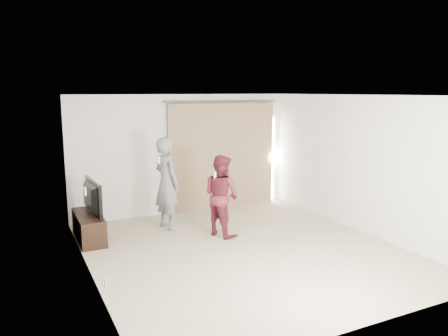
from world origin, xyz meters
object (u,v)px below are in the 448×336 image
at_px(person_woman, 221,195).
at_px(tv_console, 89,227).
at_px(tv, 87,198).
at_px(person_man, 167,183).

bearing_deg(person_woman, tv_console, 160.38).
bearing_deg(tv, person_man, -92.10).
height_order(tv_console, tv, tv).
xyz_separation_m(tv_console, tv, (0.00, 0.00, 0.55)).
distance_m(tv, person_woman, 2.42).
bearing_deg(tv_console, person_man, 1.05).
relative_size(tv_console, tv, 1.15).
bearing_deg(person_woman, tv, 160.38).
height_order(tv, person_man, person_man).
distance_m(tv, person_man, 1.51).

